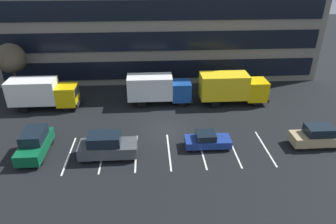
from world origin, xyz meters
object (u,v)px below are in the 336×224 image
(box_truck_yellow_all, at_px, (232,87))
(box_truck_yellow, at_px, (42,93))
(suv_tan, at_px, (316,136))
(bare_tree, at_px, (11,58))
(suv_charcoal, at_px, (107,146))
(sedan_navy, at_px, (207,140))
(suv_forest, at_px, (35,143))
(box_truck_blue, at_px, (158,88))

(box_truck_yellow_all, xyz_separation_m, box_truck_yellow, (-20.52, 0.03, -0.08))
(suv_tan, distance_m, bare_tree, 32.58)
(suv_tan, relative_size, suv_charcoal, 0.88)
(box_truck_yellow_all, bearing_deg, bare_tree, 171.44)
(box_truck_yellow, height_order, bare_tree, bare_tree)
(box_truck_yellow, relative_size, sedan_navy, 1.81)
(box_truck_yellow_all, bearing_deg, suv_charcoal, -143.36)
(box_truck_yellow, relative_size, suv_charcoal, 1.51)
(suv_forest, xyz_separation_m, suv_charcoal, (6.08, -0.85, 0.03))
(box_truck_blue, bearing_deg, suv_charcoal, -114.58)
(box_truck_blue, distance_m, bare_tree, 16.95)
(box_truck_yellow_all, height_order, suv_tan, box_truck_yellow_all)
(box_truck_yellow, bearing_deg, sedan_navy, -27.69)
(box_truck_yellow_all, xyz_separation_m, suv_tan, (5.28, -8.86, -1.04))
(box_truck_yellow, relative_size, suv_tan, 1.72)
(box_truck_yellow_all, xyz_separation_m, bare_tree, (-24.56, 3.70, 2.59))
(suv_forest, bearing_deg, suv_tan, -0.72)
(box_truck_blue, xyz_separation_m, bare_tree, (-16.41, 3.24, 2.70))
(box_truck_yellow, bearing_deg, box_truck_blue, 1.97)
(box_truck_yellow_all, bearing_deg, suv_tan, -59.21)
(box_truck_yellow_all, xyz_separation_m, sedan_navy, (-4.21, -8.53, -1.28))
(box_truck_yellow, relative_size, bare_tree, 1.15)
(box_truck_yellow_all, height_order, bare_tree, bare_tree)
(box_truck_yellow_all, height_order, box_truck_yellow, box_truck_yellow_all)
(box_truck_yellow, height_order, suv_tan, box_truck_yellow)
(suv_tan, height_order, bare_tree, bare_tree)
(box_truck_yellow_all, distance_m, suv_tan, 10.37)
(suv_forest, bearing_deg, box_truck_yellow_all, 24.56)
(sedan_navy, relative_size, suv_tan, 0.95)
(box_truck_blue, relative_size, suv_tan, 1.69)
(box_truck_yellow_all, distance_m, bare_tree, 24.97)
(suv_forest, distance_m, suv_charcoal, 6.13)
(box_truck_blue, xyz_separation_m, suv_tan, (13.42, -9.32, -0.93))
(sedan_navy, bearing_deg, box_truck_yellow, 152.31)
(bare_tree, bearing_deg, suv_forest, -64.59)
(suv_tan, height_order, suv_charcoal, suv_charcoal)
(suv_forest, bearing_deg, box_truck_blue, 40.41)
(box_truck_yellow, distance_m, sedan_navy, 18.46)
(bare_tree, bearing_deg, box_truck_blue, -11.18)
(suv_forest, relative_size, suv_tan, 1.10)
(box_truck_yellow, bearing_deg, bare_tree, 137.71)
(box_truck_blue, relative_size, bare_tree, 1.14)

